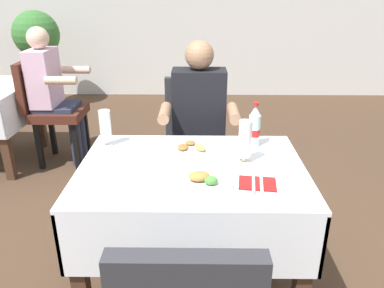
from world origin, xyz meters
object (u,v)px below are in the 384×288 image
at_px(beer_glass_left, 245,141).
at_px(background_chair_right, 49,106).
at_px(cola_bottle_primary, 254,127).
at_px(beer_glass_middle, 105,128).
at_px(potted_plant_corner, 38,44).
at_px(seated_diner_far, 199,124).
at_px(main_dining_table, 192,195).
at_px(plate_far_diner, 192,149).
at_px(plate_near_camera, 205,181).
at_px(background_patron, 52,89).
at_px(napkin_cutlery_set, 257,183).
at_px(chair_far_diner_seat, 193,139).

bearing_deg(beer_glass_left, background_chair_right, 136.04).
bearing_deg(background_chair_right, cola_bottle_primary, -38.32).
xyz_separation_m(beer_glass_middle, potted_plant_corner, (-1.59, 3.09, 0.02)).
height_order(seated_diner_far, potted_plant_corner, potted_plant_corner).
bearing_deg(main_dining_table, seated_diner_far, 86.84).
bearing_deg(plate_far_diner, seated_diner_far, 85.53).
relative_size(plate_far_diner, background_chair_right, 0.25).
relative_size(plate_near_camera, background_patron, 0.20).
relative_size(plate_near_camera, plate_far_diner, 1.06).
relative_size(cola_bottle_primary, potted_plant_corner, 0.20).
xyz_separation_m(beer_glass_middle, napkin_cutlery_set, (0.80, -0.45, -0.10)).
xyz_separation_m(chair_far_diner_seat, background_chair_right, (-1.34, 0.79, 0.00)).
xyz_separation_m(beer_glass_left, napkin_cutlery_set, (0.04, -0.24, -0.11)).
relative_size(plate_near_camera, background_chair_right, 0.27).
distance_m(napkin_cutlery_set, background_chair_right, 2.43).
distance_m(seated_diner_far, beer_glass_middle, 0.70).
distance_m(seated_diner_far, napkin_cutlery_set, 0.93).
bearing_deg(cola_bottle_primary, plate_far_diner, -167.91).
bearing_deg(chair_far_diner_seat, background_chair_right, 149.45).
height_order(chair_far_diner_seat, plate_near_camera, chair_far_diner_seat).
relative_size(plate_near_camera, cola_bottle_primary, 1.01).
xyz_separation_m(seated_diner_far, cola_bottle_primary, (0.31, -0.43, 0.14)).
bearing_deg(beer_glass_middle, plate_far_diner, -8.41).
height_order(plate_near_camera, background_chair_right, background_chair_right).
bearing_deg(background_chair_right, background_patron, -0.00).
xyz_separation_m(chair_far_diner_seat, plate_far_diner, (-0.00, -0.62, 0.19)).
bearing_deg(plate_near_camera, napkin_cutlery_set, -0.67).
xyz_separation_m(plate_near_camera, beer_glass_middle, (-0.55, 0.45, 0.09)).
height_order(main_dining_table, potted_plant_corner, potted_plant_corner).
bearing_deg(napkin_cutlery_set, beer_glass_middle, 150.43).
bearing_deg(beer_glass_middle, napkin_cutlery_set, -29.57).
relative_size(main_dining_table, beer_glass_middle, 5.50).
height_order(background_chair_right, potted_plant_corner, potted_plant_corner).
xyz_separation_m(chair_far_diner_seat, seated_diner_far, (0.04, -0.11, 0.16)).
bearing_deg(cola_bottle_primary, beer_glass_middle, -179.84).
height_order(plate_near_camera, beer_glass_middle, beer_glass_middle).
distance_m(background_chair_right, background_patron, 0.16).
xyz_separation_m(beer_glass_middle, background_patron, (-0.80, 1.33, -0.13)).
relative_size(seated_diner_far, cola_bottle_primary, 4.92).
bearing_deg(main_dining_table, plate_far_diner, 90.26).
height_order(beer_glass_left, cola_bottle_primary, cola_bottle_primary).
bearing_deg(plate_near_camera, main_dining_table, 109.05).
distance_m(beer_glass_middle, potted_plant_corner, 3.47).
xyz_separation_m(seated_diner_far, plate_far_diner, (-0.04, -0.51, 0.04)).
height_order(cola_bottle_primary, background_chair_right, cola_bottle_primary).
xyz_separation_m(chair_far_diner_seat, cola_bottle_primary, (0.35, -0.54, 0.29)).
height_order(main_dining_table, chair_far_diner_seat, chair_far_diner_seat).
bearing_deg(background_patron, beer_glass_middle, -59.08).
bearing_deg(seated_diner_far, cola_bottle_primary, -54.55).
relative_size(plate_far_diner, background_patron, 0.19).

